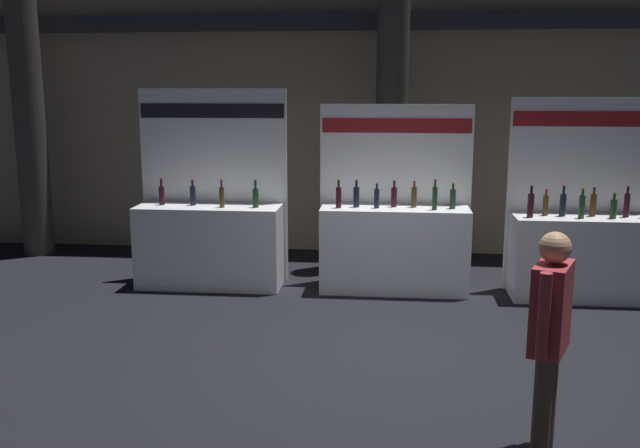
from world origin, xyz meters
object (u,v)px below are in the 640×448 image
Objects in this scene: exhibitor_booth_0 at (210,237)px; exhibitor_booth_1 at (394,242)px; exhibitor_booth_2 at (582,248)px; visitor_0 at (550,327)px.

exhibitor_booth_0 reaches higher than exhibitor_booth_1.
exhibitor_booth_0 is 4.55m from exhibitor_booth_2.
exhibitor_booth_0 is at bearing -116.62° from visitor_0.
visitor_0 is at bearing -107.97° from exhibitor_booth_2.
exhibitor_booth_1 is at bearing 177.12° from exhibitor_booth_2.
exhibitor_booth_2 is at bearing -175.18° from visitor_0.
exhibitor_booth_0 is 1.08× the size of exhibitor_booth_1.
exhibitor_booth_2 reaches higher than exhibitor_booth_1.
exhibitor_booth_0 is at bearing 178.94° from exhibitor_booth_2.
exhibitor_booth_0 is 1.57× the size of visitor_0.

